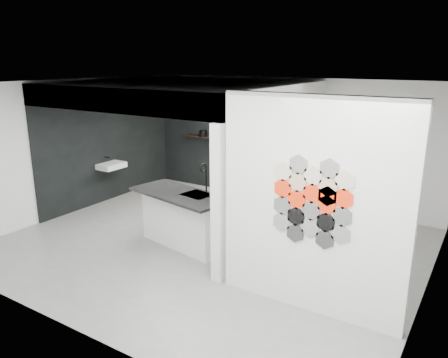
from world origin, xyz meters
The scene contains 17 objects.
floor centered at (0.00, 0.00, -0.01)m, with size 7.00×6.00×0.01m, color slate.
partition_panel centered at (2.23, -1.00, 1.40)m, with size 2.45×0.15×2.80m, color silver.
bay_clad_back centered at (-1.30, 2.97, 1.18)m, with size 4.40×0.04×2.35m, color black.
bay_clad_left centered at (-3.47, 1.00, 1.18)m, with size 0.04×4.00×2.35m, color black.
bulkhead centered at (-1.30, 1.00, 2.55)m, with size 4.40×4.00×0.40m, color silver.
corner_column centered at (0.82, -1.00, 1.18)m, with size 0.16×0.16×2.35m, color silver.
fascia_beam centered at (-1.30, -0.92, 2.55)m, with size 4.40×0.16×0.40m, color silver.
wall_basin centered at (-3.24, 0.80, 0.85)m, with size 0.40×0.60×0.12m, color silver.
display_shelf centered at (-1.20, 2.87, 1.30)m, with size 3.00×0.15×0.04m, color black.
kitchen_island centered at (-0.37, -0.25, 0.50)m, with size 1.96×1.14×1.49m.
stockpot centered at (-2.14, 2.87, 1.40)m, with size 0.19×0.19×0.16m, color black.
kettle centered at (-0.45, 2.87, 1.40)m, with size 0.18×0.18×0.16m, color black.
glass_bowl centered at (0.15, 2.87, 1.37)m, with size 0.13×0.13×0.10m, color gray.
glass_vase centered at (0.15, 2.87, 1.40)m, with size 0.11×0.11×0.16m, color gray.
bottle_dark centered at (-1.73, 2.87, 1.39)m, with size 0.06×0.06×0.15m, color black.
utensil_cup centered at (-1.73, 2.87, 1.36)m, with size 0.07×0.07×0.09m, color black.
hex_tile_cluster centered at (2.26, -1.09, 1.50)m, with size 1.04×0.02×1.16m.
Camera 1 is at (4.06, -5.95, 3.20)m, focal length 35.00 mm.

